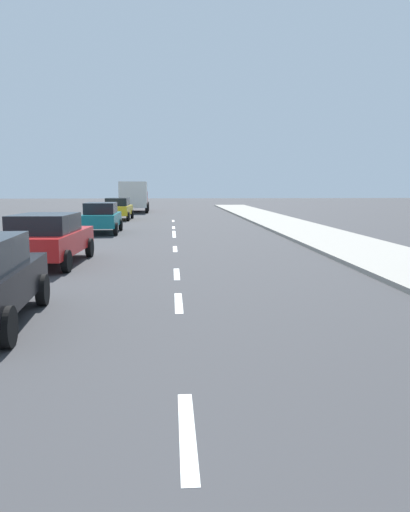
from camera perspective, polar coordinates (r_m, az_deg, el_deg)
The scene contains 14 objects.
ground_plane at distance 18.26m, azimuth -3.46°, elevation 0.50°, with size 160.00×160.00×0.00m, color #38383A.
sidewalk_strip at distance 21.44m, azimuth 15.42°, elevation 1.54°, with size 3.60×80.00×0.14m, color #9E998E.
lane_stripe_2 at distance 5.16m, azimuth -2.07°, elevation -19.72°, with size 0.16×1.80×0.01m, color white.
lane_stripe_3 at distance 10.31m, azimuth -3.07°, elevation -5.40°, with size 0.16×1.80×0.01m, color white.
lane_stripe_4 at distance 13.63m, azimuth -3.29°, elevation -2.08°, with size 0.16×1.80×0.01m, color white.
lane_stripe_5 at distance 19.05m, azimuth -3.48°, elevation 0.83°, with size 0.16×1.80×0.01m, color white.
lane_stripe_6 at distance 24.15m, azimuth -3.59°, elevation 2.36°, with size 0.16×1.80×0.01m, color white.
lane_stripe_7 at distance 25.83m, azimuth -3.61°, elevation 2.74°, with size 0.16×1.80×0.01m, color white.
lane_stripe_8 at distance 28.83m, azimuth -3.65°, elevation 3.29°, with size 0.16×1.80×0.01m, color white.
lane_stripe_9 at distance 34.45m, azimuth -3.70°, elevation 4.07°, with size 0.16×1.80×0.01m, color white.
parked_car_red at distance 15.94m, azimuth -17.77°, elevation 2.06°, with size 2.25×4.59×1.57m.
parked_car_teal at distance 25.98m, azimuth -11.89°, elevation 4.45°, with size 1.90×4.02×1.57m.
parked_car_yellow at distance 36.07m, azimuth -10.02°, elevation 5.47°, with size 1.97×4.09×1.57m.
delivery_truck at distance 46.50m, azimuth -8.21°, elevation 6.90°, with size 2.81×6.30×2.80m.
Camera 1 is at (-0.14, 1.90, 2.41)m, focal length 34.60 mm.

